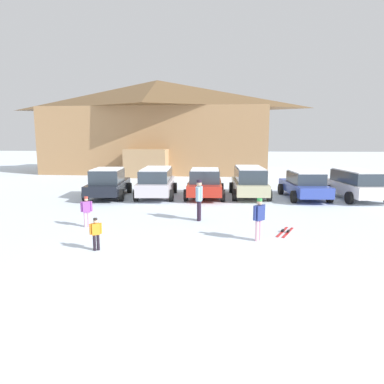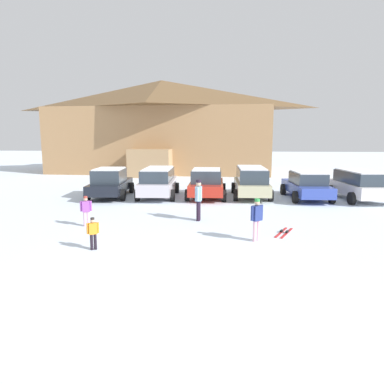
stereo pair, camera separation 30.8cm
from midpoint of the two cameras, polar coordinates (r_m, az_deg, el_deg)
ground at (r=8.39m, az=-3.43°, el=-14.41°), size 160.00×160.00×0.00m
ski_lodge at (r=34.76m, az=-5.97°, el=10.88°), size 21.56×11.32×8.92m
parked_black_sedan at (r=20.02m, az=-14.22°, el=1.52°), size 2.43×4.55×1.65m
parked_silver_wagon at (r=19.56m, az=-6.37°, el=1.78°), size 2.27×4.63×1.67m
parked_red_sedan at (r=19.32m, az=1.72°, el=1.52°), size 2.23×4.26×1.64m
parked_beige_suv at (r=19.75m, az=9.07°, el=1.86°), size 2.14×4.60×1.72m
parked_blue_hatchback at (r=19.88m, az=17.80°, el=1.18°), size 2.30×4.47×1.54m
parked_white_suv at (r=20.61m, az=25.40°, el=1.27°), size 2.55×4.38×1.62m
skier_adult_in_blue_parka at (r=13.84m, az=0.55°, el=-0.96°), size 0.26×0.62×1.67m
skier_teen_in_navy_coat at (r=11.30m, az=10.35°, el=-4.12°), size 0.42×0.37×1.41m
skier_child_in_purple_jacket at (r=13.52m, az=-17.79°, el=-2.85°), size 0.41×0.26×1.16m
skier_child_in_orange_jacket at (r=10.67m, az=-16.54°, el=-6.45°), size 0.33×0.24×0.99m
pair_of_skis at (r=12.68m, az=14.59°, el=-6.44°), size 0.87×1.47×0.08m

